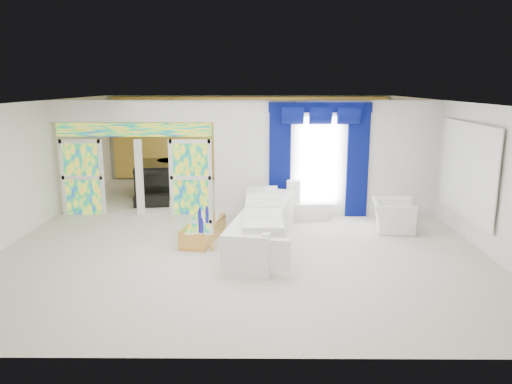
{
  "coord_description": "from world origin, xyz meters",
  "views": [
    {
      "loc": [
        0.37,
        -11.6,
        3.4
      ],
      "look_at": [
        0.3,
        -1.2,
        1.1
      ],
      "focal_mm": 34.4,
      "sensor_mm": 36.0,
      "label": 1
    }
  ],
  "objects_px": {
    "armchair": "(393,216)",
    "grand_piano": "(162,178)",
    "white_sofa": "(264,226)",
    "coffee_table": "(204,231)",
    "console_table": "(305,211)"
  },
  "relations": [
    {
      "from": "armchair",
      "to": "grand_piano",
      "type": "bearing_deg",
      "value": 67.36
    },
    {
      "from": "white_sofa",
      "to": "coffee_table",
      "type": "bearing_deg",
      "value": 177.95
    },
    {
      "from": "coffee_table",
      "to": "grand_piano",
      "type": "xyz_separation_m",
      "value": [
        -1.8,
        4.59,
        0.31
      ]
    },
    {
      "from": "coffee_table",
      "to": "white_sofa",
      "type": "bearing_deg",
      "value": -12.53
    },
    {
      "from": "console_table",
      "to": "white_sofa",
      "type": "bearing_deg",
      "value": -117.84
    },
    {
      "from": "grand_piano",
      "to": "console_table",
      "type": "bearing_deg",
      "value": -41.52
    },
    {
      "from": "grand_piano",
      "to": "armchair",
      "type": "bearing_deg",
      "value": -39.26
    },
    {
      "from": "white_sofa",
      "to": "console_table",
      "type": "xyz_separation_m",
      "value": [
        1.07,
        2.03,
        -0.19
      ]
    },
    {
      "from": "white_sofa",
      "to": "grand_piano",
      "type": "xyz_separation_m",
      "value": [
        -3.15,
        4.89,
        0.11
      ]
    },
    {
      "from": "white_sofa",
      "to": "grand_piano",
      "type": "height_order",
      "value": "grand_piano"
    },
    {
      "from": "white_sofa",
      "to": "console_table",
      "type": "bearing_deg",
      "value": 72.64
    },
    {
      "from": "console_table",
      "to": "armchair",
      "type": "xyz_separation_m",
      "value": [
        1.99,
        -1.0,
        0.15
      ]
    },
    {
      "from": "console_table",
      "to": "armchair",
      "type": "relative_size",
      "value": 1.14
    },
    {
      "from": "armchair",
      "to": "console_table",
      "type": "bearing_deg",
      "value": 72.54
    },
    {
      "from": "armchair",
      "to": "white_sofa",
      "type": "bearing_deg",
      "value": 117.82
    }
  ]
}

